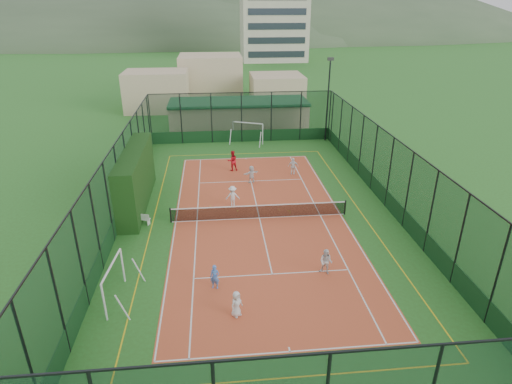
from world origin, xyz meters
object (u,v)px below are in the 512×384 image
Objects in this scene: white_bench at (139,218)px; coach at (232,161)px; futsal_goal_near at (114,283)px; futsal_goal_far at (248,133)px; floodlight_ne at (328,100)px; child_near_mid at (215,277)px; child_far_back at (251,174)px; clubhouse at (239,115)px; child_far_right at (293,166)px; child_far_left at (233,196)px; child_near_right at (326,262)px; child_near_left at (236,304)px.

white_bench is 0.84× the size of coach.
coach is at bearing -15.69° from futsal_goal_near.
futsal_goal_far is 1.86× the size of coach.
floodlight_ne reaches higher than futsal_goal_far.
child_near_mid is 13.74m from child_far_back.
clubhouse reaches higher than child_far_right.
floodlight_ne reaches higher than child_far_back.
clubhouse is 15.89m from child_far_back.
child_far_left is 4.43m from child_far_back.
clubhouse is 28.74m from child_near_right.
child_near_left is at bearing -72.87° from futsal_goal_far.
white_bench is (-7.80, -21.98, -1.17)m from clubhouse.
child_far_back reaches higher than child_near_mid.
child_near_right is at bearing -12.09° from child_near_left.
white_bench is at bearing 13.69° from child_far_back.
child_far_right is at bearing 29.01° from child_near_left.
child_near_right is 13.02m from child_far_back.
child_near_left is 2.37m from child_near_mid.
futsal_goal_far is (-8.03, -0.11, -3.08)m from floodlight_ne.
floodlight_ne is 2.74× the size of futsal_goal_near.
floodlight_ne reaches higher than child_far_right.
child_far_right is at bearing 119.46° from child_near_right.
white_bench is 1.12× the size of child_near_mid.
floodlight_ne is at bearing -122.83° from child_far_left.
futsal_goal_near is at bearing -159.76° from child_near_mid.
child_far_right is (11.40, 7.51, 0.32)m from white_bench.
white_bench is 11.08m from child_near_left.
child_near_mid is 0.75× the size of coach.
futsal_goal_near is (-16.37, -24.31, -3.15)m from floodlight_ne.
child_near_left is at bearing -40.45° from white_bench.
child_far_back is at bearing 92.30° from child_near_mid.
coach reaches higher than child_near_mid.
futsal_goal_far is (8.37, 16.47, 0.63)m from white_bench.
futsal_goal_near is at bearing -86.10° from futsal_goal_far.
clubhouse reaches higher than coach.
futsal_goal_far is 14.63m from child_far_left.
child_near_right is (4.85, 2.86, 0.06)m from child_near_left.
futsal_goal_near is 2.32× the size of child_near_left.
child_near_mid is (-3.00, -29.27, -0.92)m from clubhouse.
futsal_goal_near is at bearing 55.36° from coach.
child_far_right is (3.60, -14.47, -0.84)m from clubhouse.
futsal_goal_near is 11.50m from child_far_left.
child_near_right is 0.95× the size of child_far_left.
futsal_goal_far reaches higher than child_far_back.
child_far_right is 3.84m from child_far_back.
child_near_right is (2.24, -23.08, -0.32)m from futsal_goal_far.
child_far_right is at bearing -31.31° from futsal_goal_near.
coach is (-4.15, 15.53, 0.16)m from child_near_right.
futsal_goal_far reaches higher than coach.
child_near_mid is 5.84m from child_near_right.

